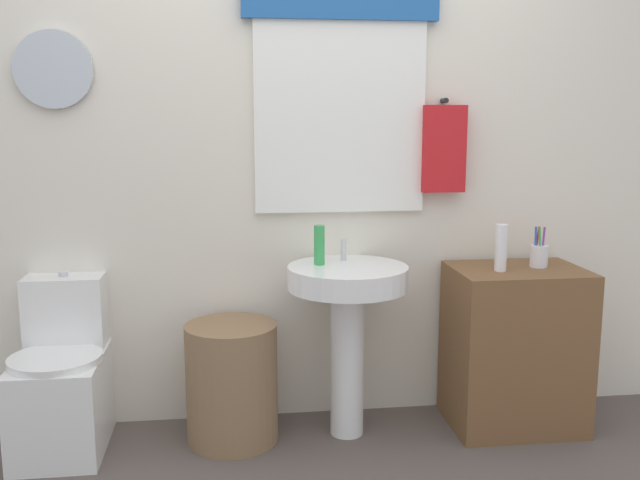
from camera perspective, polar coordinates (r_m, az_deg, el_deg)
The scene contains 9 objects.
back_wall at distance 3.28m, azimuth -2.12°, elevation 7.89°, with size 4.40×0.18×2.60m.
toilet at distance 3.29m, azimuth -20.18°, elevation -10.85°, with size 0.38×0.51×0.75m.
laundry_hamper at distance 3.19m, azimuth -7.16°, elevation -11.42°, with size 0.40×0.40×0.53m, color #846647.
pedestal_sink at distance 3.12m, azimuth 2.25°, elevation -5.48°, with size 0.53×0.53×0.78m.
faucet at distance 3.19m, azimuth 1.92°, elevation -0.81°, with size 0.03×0.03×0.10m, color silver.
wooden_cabinet at distance 3.40m, azimuth 15.51°, elevation -8.39°, with size 0.59×0.44×0.75m, color brown.
soap_bottle at distance 3.09m, azimuth -0.06°, elevation -0.42°, with size 0.05×0.05×0.18m, color green.
lotion_bottle at distance 3.21m, azimuth 14.48°, elevation -0.62°, with size 0.05×0.05×0.21m, color white.
toothbrush_cup at distance 3.36m, azimuth 17.34°, elevation -1.19°, with size 0.08×0.08×0.19m.
Camera 1 is at (-0.30, -2.12, 1.42)m, focal length 39.44 mm.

